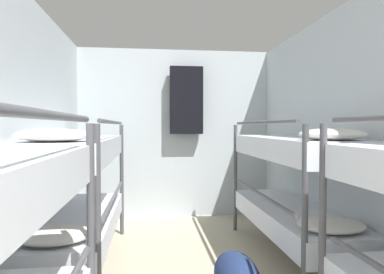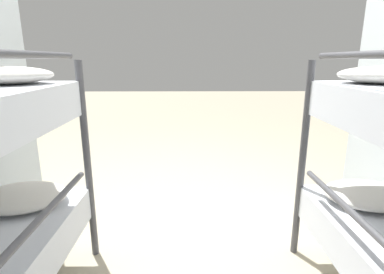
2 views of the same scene
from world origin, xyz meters
The scene contains 4 objects.
wall_back centered at (0.00, 5.24, 1.15)m, with size 2.72×0.06×2.30m.
bunk_stack_left_far centered at (-0.98, 3.54, 0.73)m, with size 0.65×1.90×1.31m.
bunk_stack_right_far centered at (0.98, 3.54, 0.73)m, with size 0.65×1.90×1.31m.
hanging_coat centered at (0.14, 5.09, 1.60)m, with size 0.44×0.12×0.90m.
Camera 1 is at (-0.35, 0.51, 1.25)m, focal length 32.00 mm.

